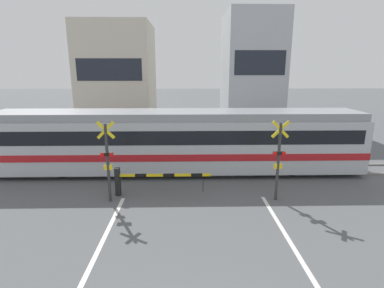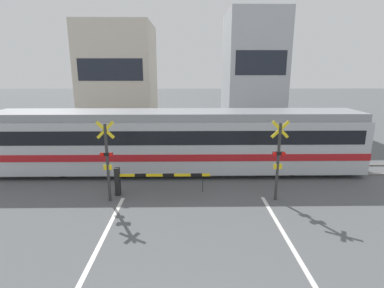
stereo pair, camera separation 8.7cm
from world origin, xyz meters
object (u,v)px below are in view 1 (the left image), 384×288
Objects in this scene: crossing_signal_right at (279,157)px; pedestrian at (209,128)px; crossing_barrier_near at (141,179)px; commuter_train at (177,140)px; crossing_barrier_far at (225,142)px; crossing_signal_left at (107,158)px.

crossing_signal_right reaches higher than pedestrian.
crossing_barrier_near is 5.45m from crossing_signal_right.
crossing_signal_right is at bearing -79.20° from pedestrian.
crossing_barrier_far is at bearing 49.96° from commuter_train.
pedestrian reaches higher than crossing_barrier_far.
commuter_train is 4.30m from crossing_signal_left.
pedestrian reaches higher than crossing_barrier_near.
crossing_signal_left reaches higher than commuter_train.
crossing_barrier_far is 2.21× the size of pedestrian.
crossing_barrier_near is 2.21× the size of pedestrian.
crossing_signal_left is at bearing 180.00° from crossing_signal_right.
commuter_train is at bearing 138.69° from crossing_signal_right.
commuter_train reaches higher than crossing_barrier_near.
crossing_signal_left is 6.48m from crossing_signal_right.
crossing_signal_right is at bearing 0.00° from crossing_signal_left.
crossing_barrier_near is 1.64m from crossing_signal_left.
crossing_barrier_near is at bearing 24.97° from crossing_signal_left.
pedestrian is (3.45, 9.29, 0.29)m from crossing_barrier_near.
pedestrian is at bearing 64.89° from crossing_signal_left.
crossing_signal_left is at bearing -126.23° from commuter_train.
commuter_train is at bearing -108.00° from pedestrian.
crossing_barrier_far is 1.22× the size of crossing_signal_left.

